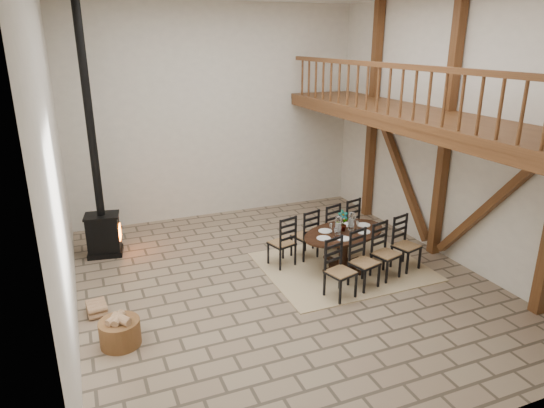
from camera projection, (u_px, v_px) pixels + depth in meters
name	position (u px, v px, depth m)	size (l,w,h in m)	color
ground	(283.00, 281.00, 8.82)	(8.00, 8.00, 0.00)	#8A755C
room_shell	(348.00, 111.00, 8.28)	(7.02, 8.02, 5.01)	beige
rug	(343.00, 266.00, 9.38)	(3.00, 2.50, 0.02)	tan
dining_table	(343.00, 249.00, 9.26)	(2.65, 2.50, 1.15)	black
wood_stove	(100.00, 203.00, 9.57)	(0.74, 0.61, 5.00)	black
log_basket	(120.00, 332.00, 6.94)	(0.58, 0.58, 0.48)	brown
log_stack	(97.00, 308.00, 7.74)	(0.33, 0.43, 0.20)	tan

